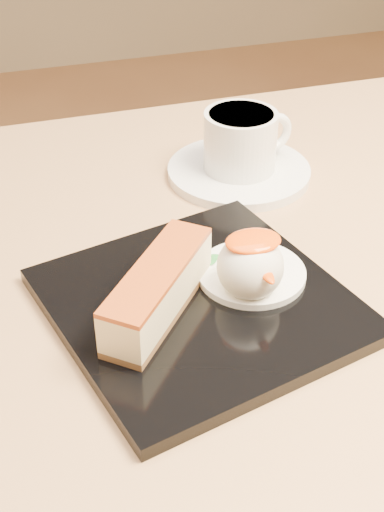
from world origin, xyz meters
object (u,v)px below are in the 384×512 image
object	(u,v)px
table	(227,435)
ice_cream_scoop	(250,267)
dessert_plate	(200,304)
saucer	(239,172)
cheesecake	(158,290)
coffee_cup	(242,140)

from	to	relation	value
table	ice_cream_scoop	distance (m)	0.19
dessert_plate	ice_cream_scoop	distance (m)	0.05
ice_cream_scoop	saucer	size ratio (longest dim) A/B	0.35
dessert_plate	ice_cream_scoop	bearing A→B (deg)	-7.13
table	ice_cream_scoop	world-z (taller)	ice_cream_scoop
cheesecake	saucer	size ratio (longest dim) A/B	0.81
saucer	coffee_cup	distance (m)	0.04
table	dessert_plate	distance (m)	0.16
ice_cream_scoop	coffee_cup	size ratio (longest dim) A/B	0.53
cheesecake	ice_cream_scoop	distance (m)	0.08
cheesecake	saucer	bearing A→B (deg)	5.33
table	saucer	world-z (taller)	saucer
table	cheesecake	bearing A→B (deg)	-179.85
saucer	coffee_cup	bearing A→B (deg)	10.72
dessert_plate	cheesecake	bearing A→B (deg)	-171.87
ice_cream_scoop	coffee_cup	bearing A→B (deg)	71.02
dessert_plate	saucer	xyz separation A→B (m)	(0.11, 0.20, -0.00)
cheesecake	coffee_cup	xyz separation A→B (m)	(0.14, 0.20, 0.01)
cheesecake	table	bearing A→B (deg)	-49.30
table	dessert_plate	size ratio (longest dim) A/B	3.64
table	coffee_cup	distance (m)	0.29
ice_cream_scoop	coffee_cup	xyz separation A→B (m)	(0.07, 0.20, 0.00)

